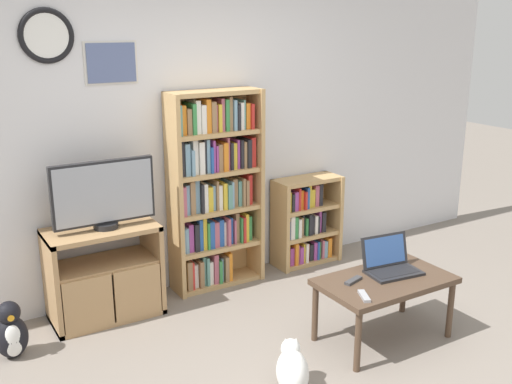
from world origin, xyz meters
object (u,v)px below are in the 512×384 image
(laptop, at_px, (390,263))
(cat, at_px, (292,370))
(coffee_table, at_px, (385,285))
(tv_stand, at_px, (105,273))
(penguin_figurine, at_px, (11,332))
(bookshelf_short, at_px, (303,223))
(remote_far_from_laptop, at_px, (364,296))
(bookshelf_tall, at_px, (213,189))
(television, at_px, (104,195))
(remote_near_laptop, at_px, (353,281))

(laptop, bearing_deg, cat, -158.55)
(laptop, bearing_deg, coffee_table, -138.79)
(tv_stand, height_order, coffee_table, tv_stand)
(tv_stand, relative_size, penguin_figurine, 2.02)
(bookshelf_short, relative_size, remote_far_from_laptop, 4.96)
(tv_stand, bearing_deg, bookshelf_tall, 6.92)
(tv_stand, bearing_deg, coffee_table, -40.24)
(laptop, relative_size, cat, 0.75)
(television, bearing_deg, tv_stand, 166.67)
(bookshelf_short, height_order, remote_near_laptop, bookshelf_short)
(coffee_table, distance_m, laptop, 0.18)
(penguin_figurine, bearing_deg, cat, -42.64)
(television, bearing_deg, bookshelf_tall, 7.64)
(coffee_table, bearing_deg, tv_stand, 139.76)
(television, distance_m, remote_far_from_laptop, 1.97)
(remote_far_from_laptop, xyz_separation_m, cat, (-0.58, -0.04, -0.33))
(tv_stand, height_order, bookshelf_tall, bookshelf_tall)
(remote_near_laptop, bearing_deg, penguin_figurine, 46.31)
(bookshelf_tall, height_order, penguin_figurine, bookshelf_tall)
(bookshelf_tall, relative_size, remote_far_from_laptop, 10.10)
(cat, xyz_separation_m, penguin_figurine, (-1.39, 1.28, 0.04))
(television, relative_size, bookshelf_short, 0.93)
(penguin_figurine, bearing_deg, coffee_table, -25.46)
(remote_far_from_laptop, distance_m, penguin_figurine, 2.35)
(bookshelf_short, bearing_deg, penguin_figurine, -172.38)
(remote_near_laptop, bearing_deg, bookshelf_tall, -2.56)
(remote_far_from_laptop, bearing_deg, television, 154.32)
(television, xyz_separation_m, cat, (0.64, -1.51, -0.83))
(television, height_order, remote_far_from_laptop, television)
(bookshelf_short, distance_m, laptop, 1.39)
(television, bearing_deg, cat, -67.19)
(laptop, bearing_deg, tv_stand, 150.13)
(tv_stand, distance_m, bookshelf_short, 1.91)
(remote_near_laptop, xyz_separation_m, penguin_figurine, (-2.07, 1.02, -0.29))
(television, relative_size, cat, 1.40)
(tv_stand, relative_size, cat, 1.51)
(remote_near_laptop, xyz_separation_m, remote_far_from_laptop, (-0.10, -0.22, 0.00))
(tv_stand, height_order, laptop, tv_stand)
(remote_far_from_laptop, bearing_deg, bookshelf_tall, 124.35)
(cat, bearing_deg, remote_far_from_laptop, 28.82)
(bookshelf_short, bearing_deg, laptop, -99.25)
(remote_far_from_laptop, distance_m, cat, 0.67)
(coffee_table, relative_size, remote_far_from_laptop, 5.70)
(remote_far_from_laptop, bearing_deg, cat, -151.64)
(tv_stand, bearing_deg, laptop, -36.72)
(television, relative_size, bookshelf_tall, 0.45)
(remote_far_from_laptop, xyz_separation_m, penguin_figurine, (-1.97, 1.25, -0.29))
(penguin_figurine, bearing_deg, bookshelf_tall, 11.83)
(bookshelf_short, distance_m, remote_near_laptop, 1.49)
(bookshelf_short, xyz_separation_m, remote_near_laptop, (-0.56, -1.37, 0.09))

